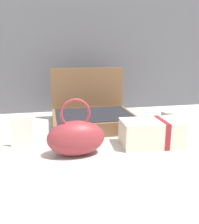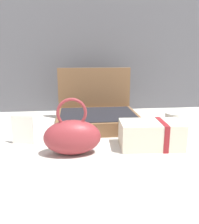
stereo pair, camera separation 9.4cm
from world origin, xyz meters
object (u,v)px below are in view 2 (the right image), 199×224
open_suitcase (97,113)px  cream_toiletry_bag (152,135)px  coffee_mug (173,123)px  info_card_left (22,130)px  teal_pouch_handbag (72,136)px

open_suitcase → cream_toiletry_bag: bearing=-61.1°
coffee_mug → info_card_left: size_ratio=0.97×
open_suitcase → cream_toiletry_bag: 0.38m
teal_pouch_handbag → coffee_mug: bearing=22.4°
teal_pouch_handbag → cream_toiletry_bag: teal_pouch_handbag is taller
teal_pouch_handbag → info_card_left: bearing=148.9°
cream_toiletry_bag → info_card_left: size_ratio=2.07×
open_suitcase → cream_toiletry_bag: (0.18, -0.33, -0.01)m
teal_pouch_handbag → info_card_left: teal_pouch_handbag is taller
cream_toiletry_bag → coffee_mug: bearing=45.7°
coffee_mug → info_card_left: 0.67m
teal_pouch_handbag → cream_toiletry_bag: (0.31, 0.03, -0.02)m
teal_pouch_handbag → cream_toiletry_bag: bearing=6.0°
open_suitcase → coffee_mug: 0.38m
teal_pouch_handbag → info_card_left: (-0.20, 0.12, -0.01)m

